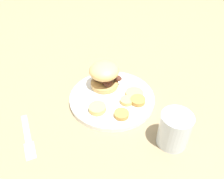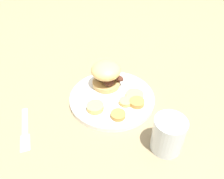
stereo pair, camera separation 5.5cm
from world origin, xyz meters
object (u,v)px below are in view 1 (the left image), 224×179
dinner_plate (112,97)px  drinking_glass (174,130)px  fork (27,136)px  sandwich (104,75)px

dinner_plate → drinking_glass: drinking_glass is taller
dinner_plate → drinking_glass: (-0.05, -0.22, 0.04)m
fork → dinner_plate: bearing=-23.4°
dinner_plate → fork: dinner_plate is taller
dinner_plate → sandwich: size_ratio=2.79×
dinner_plate → fork: 0.27m
fork → sandwich: bearing=-11.8°
fork → drinking_glass: 0.38m
sandwich → drinking_glass: bearing=-106.1°
fork → drinking_glass: bearing=-58.6°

